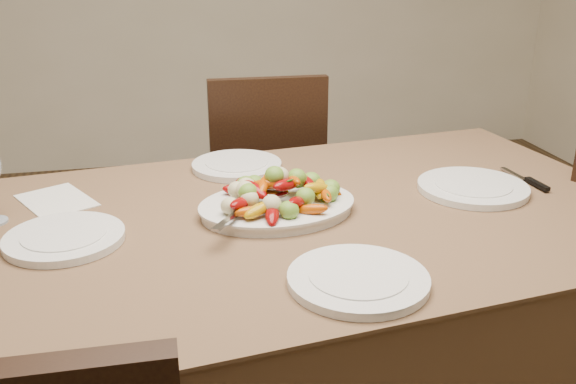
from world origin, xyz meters
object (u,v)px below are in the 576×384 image
at_px(dining_table, 288,346).
at_px(plate_near, 358,280).
at_px(plate_left, 65,238).
at_px(plate_far, 237,166).
at_px(plate_right, 473,188).
at_px(serving_platter, 277,209).
at_px(chair_far, 262,187).

xyz_separation_m(dining_table, plate_near, (0.06, -0.36, 0.39)).
bearing_deg(plate_left, plate_far, 42.81).
bearing_deg(plate_right, plate_far, 151.97).
relative_size(dining_table, serving_platter, 4.85).
bearing_deg(plate_left, chair_far, 57.66).
bearing_deg(dining_table, chair_far, 84.02).
distance_m(plate_right, plate_far, 0.68).
xyz_separation_m(plate_right, plate_near, (-0.46, -0.42, 0.00)).
bearing_deg(serving_platter, plate_far, 98.17).
height_order(plate_right, plate_near, same).
xyz_separation_m(serving_platter, plate_right, (0.55, 0.04, -0.00)).
xyz_separation_m(plate_far, plate_near, (0.14, -0.73, 0.00)).
relative_size(chair_far, plate_far, 3.59).
relative_size(chair_far, plate_near, 3.39).
bearing_deg(plate_far, serving_platter, -81.83).
distance_m(plate_left, plate_right, 1.05).
relative_size(dining_table, plate_near, 6.57).
distance_m(dining_table, plate_right, 0.65).
bearing_deg(plate_near, plate_left, 151.24).
bearing_deg(serving_platter, plate_near, -77.34).
bearing_deg(plate_left, plate_near, -28.76).
bearing_deg(plate_right, serving_platter, -176.16).
xyz_separation_m(dining_table, plate_left, (-0.52, -0.04, 0.39)).
height_order(plate_far, plate_near, same).
relative_size(serving_platter, plate_near, 1.35).
xyz_separation_m(chair_far, plate_near, (-0.04, -1.30, 0.29)).
distance_m(chair_far, serving_platter, 0.97).
height_order(plate_left, plate_far, same).
bearing_deg(plate_far, plate_left, -137.19).
relative_size(plate_right, plate_near, 1.05).
relative_size(plate_left, plate_far, 1.00).
height_order(serving_platter, plate_left, serving_platter).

